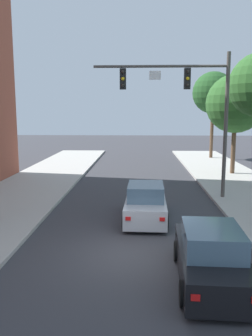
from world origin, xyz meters
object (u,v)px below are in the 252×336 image
object	(u,v)px
traffic_signal_mast	(188,98)
car_lead_silver	(146,203)
car_following_black	(211,257)
street_tree_third	(236,104)
street_tree_farthest	(213,93)

from	to	relation	value
traffic_signal_mast	car_lead_silver	bearing A→B (deg)	-120.86
car_following_black	traffic_signal_mast	bearing A→B (deg)	86.72
car_lead_silver	street_tree_third	size ratio (longest dim) A/B	0.59
car_lead_silver	street_tree_third	xyz separation A→B (m)	(6.64, 11.16, 4.52)
street_tree_third	car_lead_silver	bearing A→B (deg)	-120.77
car_following_black	street_tree_third	distance (m)	18.03
traffic_signal_mast	street_tree_farthest	distance (m)	17.14
car_following_black	street_tree_farthest	bearing A→B (deg)	78.61
street_tree_third	street_tree_farthest	size ratio (longest dim) A/B	0.86
traffic_signal_mast	street_tree_farthest	size ratio (longest dim) A/B	0.89
traffic_signal_mast	street_tree_farthest	world-z (taller)	street_tree_farthest
car_lead_silver	street_tree_farthest	bearing A→B (deg)	71.19
street_tree_farthest	street_tree_third	bearing A→B (deg)	-91.44
street_tree_farthest	car_following_black	bearing A→B (deg)	-101.39
traffic_signal_mast	street_tree_farthest	bearing A→B (deg)	74.21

